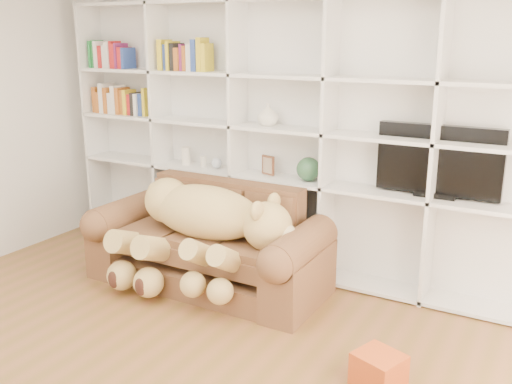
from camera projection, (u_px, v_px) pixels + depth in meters
The scene contains 13 objects.
wall_back at pixel (292, 120), 5.09m from camera, with size 5.00×0.02×2.70m, color white.
bookshelf at pixel (261, 125), 5.10m from camera, with size 4.43×0.35×2.40m.
sofa at pixel (210, 248), 4.88m from camera, with size 2.03×0.88×0.85m.
teddy_bear at pixel (200, 224), 4.65m from camera, with size 1.50×0.83×0.87m.
throw_pillow at pixel (176, 206), 5.15m from camera, with size 0.33×0.11×0.33m, color #550E0F.
gift_box at pixel (379, 370), 3.48m from camera, with size 0.27×0.25×0.22m, color #BA4718.
tv at pixel (439, 162), 4.39m from camera, with size 0.95×0.18×0.56m.
picture_frame at pixel (268, 165), 5.10m from camera, with size 0.14×0.03×0.17m, color #59311E.
green_vase at pixel (308, 169), 4.91m from camera, with size 0.21×0.21×0.21m, color #2F5C3B.
figurine_tall at pixel (186, 156), 5.53m from camera, with size 0.09×0.09×0.17m, color silver.
figurine_short at pixel (204, 162), 5.44m from camera, with size 0.06×0.06×0.11m, color silver.
snow_globe at pixel (217, 163), 5.37m from camera, with size 0.10×0.10×0.10m, color silver.
shelf_vase at pixel (268, 115), 4.98m from camera, with size 0.19×0.19×0.20m, color silver.
Camera 1 is at (2.22, -2.08, 2.08)m, focal length 40.00 mm.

